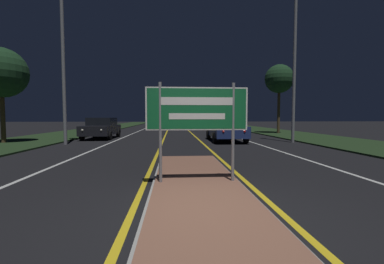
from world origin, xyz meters
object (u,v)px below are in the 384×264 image
(car_receding_0, at_px, (226,129))
(car_approaching_0, at_px, (102,128))
(car_receding_2, at_px, (195,122))
(highway_sign, at_px, (197,113))
(streetlight_right_near, at_px, (295,51))
(streetlight_left_near, at_px, (62,20))
(car_receding_1, at_px, (233,124))

(car_receding_0, relative_size, car_approaching_0, 1.04)
(car_approaching_0, bearing_deg, car_receding_2, 65.36)
(car_receding_2, bearing_deg, highway_sign, -94.76)
(streetlight_right_near, xyz_separation_m, car_receding_0, (-3.80, 1.10, -4.59))
(car_receding_0, height_order, car_receding_2, car_receding_2)
(streetlight_left_near, distance_m, car_receding_0, 11.05)
(highway_sign, relative_size, car_receding_1, 0.53)
(streetlight_right_near, distance_m, car_receding_1, 12.83)
(streetlight_right_near, bearing_deg, highway_sign, -125.63)
(car_receding_0, xyz_separation_m, car_receding_2, (-0.22, 20.42, 0.04))
(car_receding_0, distance_m, car_approaching_0, 8.77)
(car_receding_1, distance_m, car_approaching_0, 13.96)
(streetlight_left_near, distance_m, streetlight_right_near, 13.09)
(car_receding_1, bearing_deg, streetlight_left_near, -135.10)
(highway_sign, distance_m, car_receding_2, 30.81)
(car_receding_1, relative_size, car_receding_2, 0.92)
(highway_sign, bearing_deg, streetlight_left_near, 125.67)
(car_receding_1, bearing_deg, car_receding_0, -105.32)
(streetlight_right_near, xyz_separation_m, car_receding_2, (-4.02, 21.52, -4.56))
(streetlight_right_near, distance_m, car_receding_0, 6.06)
(car_receding_0, distance_m, car_receding_2, 20.42)
(highway_sign, bearing_deg, streetlight_right_near, 54.37)
(highway_sign, relative_size, streetlight_left_near, 0.23)
(streetlight_right_near, distance_m, car_receding_2, 22.36)
(streetlight_left_near, relative_size, car_receding_2, 2.09)
(streetlight_left_near, xyz_separation_m, streetlight_right_near, (13.01, 0.20, -1.37))
(streetlight_left_near, relative_size, streetlight_right_near, 1.07)
(streetlight_left_near, height_order, car_approaching_0, streetlight_left_near)
(streetlight_right_near, bearing_deg, streetlight_left_near, -179.13)
(streetlight_left_near, relative_size, car_approaching_0, 2.23)
(car_receding_0, bearing_deg, car_receding_1, 74.68)
(highway_sign, xyz_separation_m, car_approaching_0, (-5.58, 12.96, -0.85))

